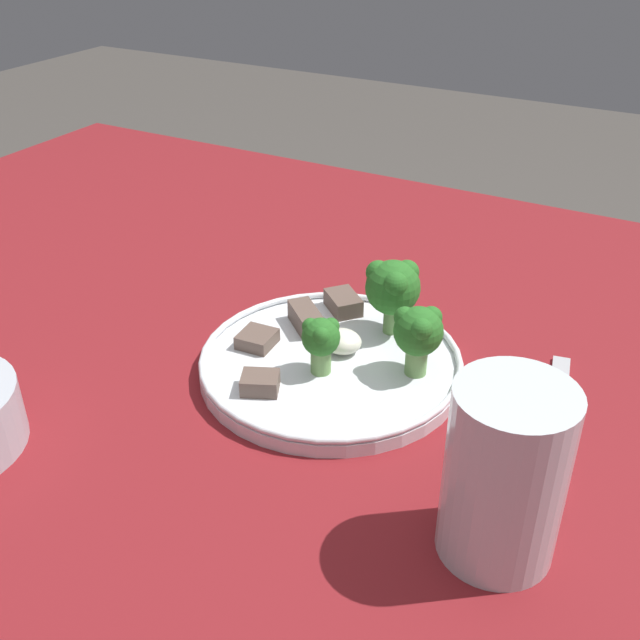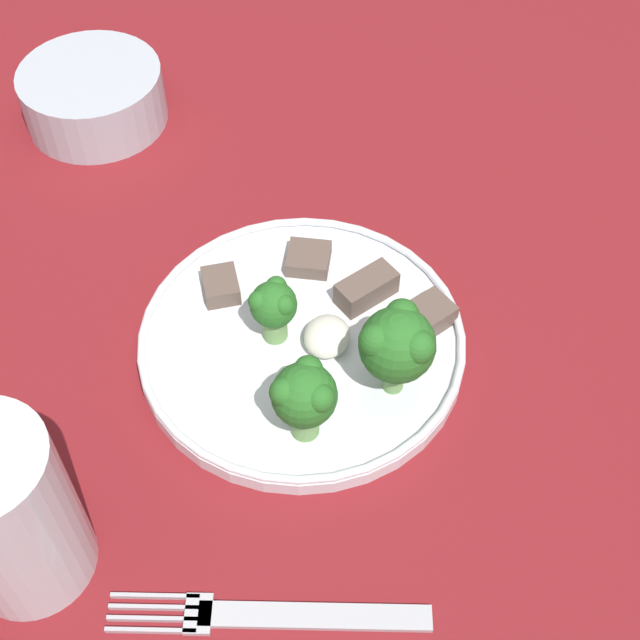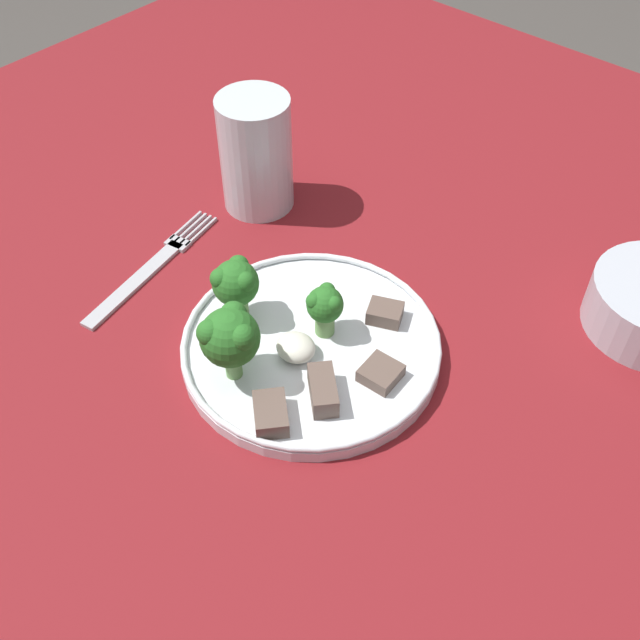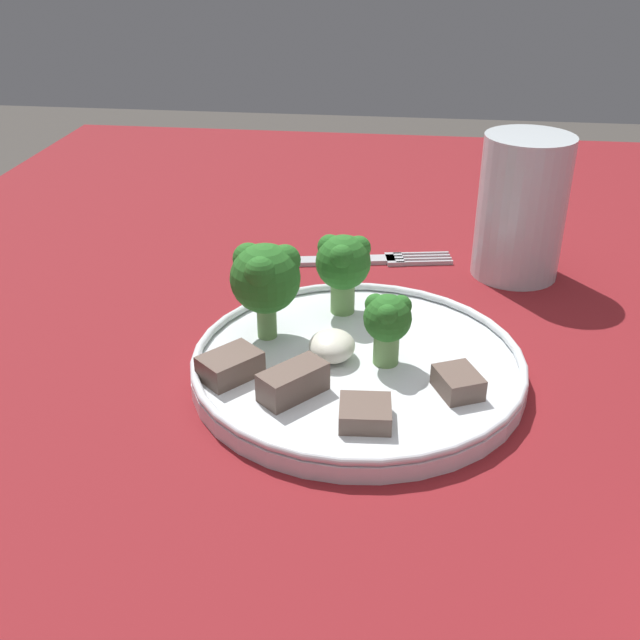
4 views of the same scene
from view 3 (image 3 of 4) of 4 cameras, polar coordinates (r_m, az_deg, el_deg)
The scene contains 13 objects.
ground_plane at distance 1.36m, azimuth 3.48°, elevation -21.85°, with size 8.00×8.00×0.00m, color #4C4742.
table at distance 0.77m, azimuth 5.70°, elevation -3.63°, with size 1.38×1.14×0.75m.
dinner_plate at distance 0.67m, azimuth -0.68°, elevation -1.98°, with size 0.23×0.23×0.02m.
fork at distance 0.77m, azimuth -12.74°, elevation 3.89°, with size 0.05×0.19×0.00m.
drinking_glass at distance 0.80m, azimuth -4.87°, elevation 12.09°, with size 0.08×0.08×0.12m.
broccoli_floret_near_rim_left at distance 0.66m, azimuth -6.45°, elevation 2.77°, with size 0.04×0.04×0.06m.
broccoli_floret_center_left at distance 0.65m, azimuth 0.38°, elevation 1.08°, with size 0.03×0.03×0.05m.
broccoli_floret_back_left at distance 0.61m, azimuth -6.90°, elevation -1.26°, with size 0.05×0.05×0.07m.
meat_slice_front_slice at distance 0.68m, azimuth 5.23°, elevation 0.38°, with size 0.04×0.04×0.01m.
meat_slice_middle_slice at distance 0.62m, azimuth 0.23°, elevation -5.35°, with size 0.05×0.05×0.02m.
meat_slice_rear_slice at distance 0.61m, azimuth -3.60°, elevation -7.28°, with size 0.05×0.05×0.02m.
meat_slice_edge_slice at distance 0.64m, azimuth 4.65°, elevation -4.05°, with size 0.03×0.03×0.01m.
sauce_dollop at distance 0.65m, azimuth -1.86°, elevation -2.09°, with size 0.04×0.03×0.02m.
Camera 3 is at (0.26, -0.42, 1.27)m, focal length 42.00 mm.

